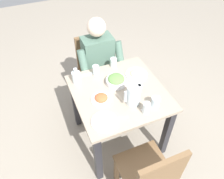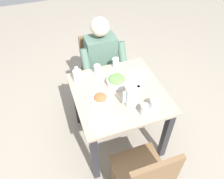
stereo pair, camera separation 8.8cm
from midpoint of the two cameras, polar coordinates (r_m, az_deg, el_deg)
ground_plane at (r=2.57m, az=2.46°, el=-11.89°), size 8.00×8.00×0.00m
dining_table at (r=2.11m, az=2.94°, el=-3.20°), size 0.81×0.81×0.71m
chair_near at (r=2.67m, az=-2.45°, el=6.06°), size 0.40×0.40×0.85m
chair_far at (r=1.84m, az=9.99°, el=-21.24°), size 0.40×0.40×0.85m
diner_near at (r=2.43m, az=-1.09°, el=5.91°), size 0.48×0.53×1.15m
water_pitcher at (r=1.86m, az=6.60°, el=-1.63°), size 0.16×0.12×0.19m
salad_bowl at (r=2.06m, az=2.46°, el=2.27°), size 0.19×0.19×0.09m
plate_beans at (r=2.18m, az=7.81°, el=3.72°), size 0.22×0.22×0.04m
plate_rice_curry at (r=1.94m, az=-1.69°, el=-2.17°), size 0.18×0.18×0.05m
plate_yoghurt at (r=1.78m, az=-1.29°, el=-8.00°), size 0.21×0.21×0.04m
water_glass_near_left at (r=1.83m, az=9.71°, el=-5.14°), size 0.06×0.06×0.11m
water_glass_center at (r=2.17m, az=-2.61°, el=5.07°), size 0.07×0.07×0.10m
water_glass_by_pitcher at (r=1.89m, az=12.16°, el=-3.78°), size 0.07×0.07×0.10m
water_glass_near_right at (r=2.26m, az=2.08°, el=6.90°), size 0.07×0.07×0.10m
oil_carafe at (r=2.10m, az=-7.68°, el=3.35°), size 0.08×0.08×0.16m
fork_near at (r=2.20m, az=-5.64°, el=3.93°), size 0.17×0.03×0.01m
knife_near at (r=1.81m, az=1.92°, el=-7.52°), size 0.18×0.07×0.01m
fork_far at (r=1.90m, az=10.83°, el=-5.09°), size 0.17×0.03×0.01m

